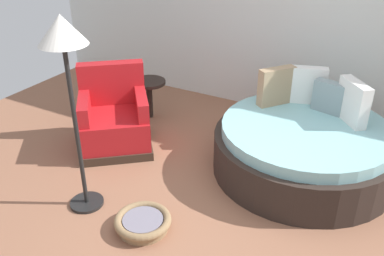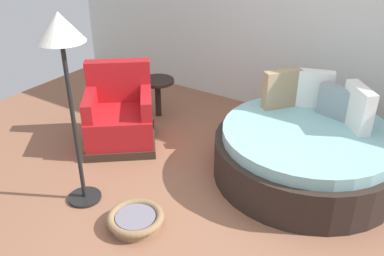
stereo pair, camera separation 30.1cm
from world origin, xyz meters
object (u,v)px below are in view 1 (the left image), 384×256
(red_armchair, at_px, (115,120))
(side_table, at_px, (149,87))
(pet_basket, at_px, (143,222))
(round_daybed, at_px, (304,147))
(floor_lamp, at_px, (65,50))

(red_armchair, bearing_deg, side_table, 94.88)
(pet_basket, relative_size, side_table, 0.98)
(round_daybed, bearing_deg, side_table, 172.77)
(red_armchair, distance_m, floor_lamp, 1.66)
(pet_basket, bearing_deg, floor_lamp, 177.71)
(side_table, xyz_separation_m, floor_lamp, (0.53, -1.87, 1.11))
(pet_basket, distance_m, side_table, 2.27)
(red_armchair, xyz_separation_m, pet_basket, (1.13, -1.07, -0.26))
(side_table, bearing_deg, round_daybed, -7.23)
(floor_lamp, bearing_deg, red_armchair, 113.51)
(red_armchair, relative_size, floor_lamp, 0.62)
(round_daybed, height_order, floor_lamp, floor_lamp)
(pet_basket, bearing_deg, round_daybed, 59.44)
(red_armchair, bearing_deg, floor_lamp, -66.49)
(floor_lamp, bearing_deg, round_daybed, 44.26)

